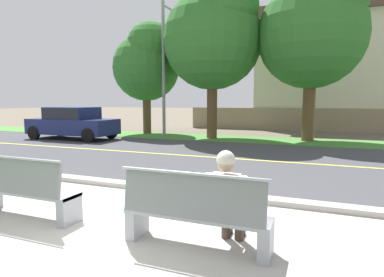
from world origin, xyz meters
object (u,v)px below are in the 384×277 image
Objects in this scene: car_navy_near at (72,121)px; shade_tree_centre at (315,26)px; streetlamp at (165,61)px; bench_right at (195,214)px; bench_left at (22,190)px; shade_tree_left at (215,32)px; seated_person_white at (227,196)px; shade_tree_far_left at (147,62)px.

shade_tree_centre is (10.71, 3.27, 4.25)m from car_navy_near.
bench_right is at bearing -62.23° from streetlamp.
car_navy_near is 0.55× the size of shade_tree_centre.
bench_left is at bearing 180.00° from bench_right.
shade_tree_left is (2.64, -0.02, 1.20)m from streetlamp.
shade_tree_centre is at bearing 16.97° from car_navy_near.
shade_tree_left is (6.28, 2.74, 4.23)m from car_navy_near.
seated_person_white is 12.67m from shade_tree_left.
streetlamp reaches higher than bench_right.
seated_person_white is 0.16× the size of shade_tree_left.
seated_person_white is 0.16× the size of shade_tree_centre.
car_navy_near is at bearing -163.03° from shade_tree_centre.
bench_left is at bearing -74.56° from streetlamp.
seated_person_white reaches higher than bench_left.
shade_tree_far_left reaches higher than bench_right.
streetlamp is (-3.16, 11.46, 3.42)m from bench_left.
bench_left is 13.62m from shade_tree_far_left.
bench_right is at bearing -154.84° from seated_person_white.
streetlamp reaches higher than shade_tree_far_left.
shade_tree_left is 1.00× the size of shade_tree_centre.
seated_person_white is at bearing 3.03° from bench_left.
shade_tree_far_left is at bearing 150.78° from streetlamp.
car_navy_near is 11.98m from shade_tree_centre.
seated_person_white is at bearing -56.90° from shade_tree_far_left.
streetlamp is 1.73m from shade_tree_far_left.
car_navy_near is 0.71× the size of shade_tree_far_left.
seated_person_white reaches higher than bench_right.
bench_right is 0.24× the size of shade_tree_centre.
car_navy_near reaches higher than bench_right.
bench_right is at bearing -41.98° from car_navy_near.
shade_tree_centre is at bearing 85.05° from bench_right.
shade_tree_far_left is at bearing 59.42° from car_navy_near.
car_navy_near is 0.64× the size of streetlamp.
shade_tree_centre is at bearing 6.87° from shade_tree_left.
shade_tree_left reaches higher than bench_right.
car_navy_near is at bearing 138.02° from bench_right.
streetlamp is at bearing 117.77° from bench_right.
seated_person_white is 13.18m from car_navy_near.
streetlamp is (3.64, 2.76, 3.02)m from car_navy_near.
streetlamp is 0.86× the size of shade_tree_left.
shade_tree_centre is (1.04, 11.97, 4.64)m from bench_right.
streetlamp is at bearing -175.86° from shade_tree_centre.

